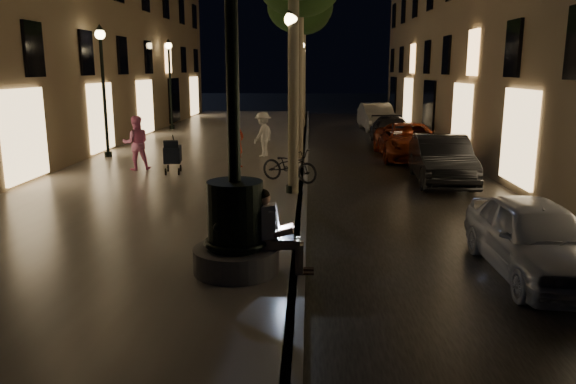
{
  "coord_description": "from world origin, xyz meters",
  "views": [
    {
      "loc": [
        0.18,
        -6.65,
        3.44
      ],
      "look_at": [
        -0.19,
        3.0,
        1.31
      ],
      "focal_mm": 35.0,
      "sensor_mm": 36.0,
      "label": 1
    }
  ],
  "objects_px": {
    "lamp_curb_b": "(298,74)",
    "fountain_lamppost": "(235,211)",
    "lamp_curb_c": "(301,73)",
    "bicycle": "(290,165)",
    "pedestrian_red": "(237,142)",
    "lamp_left_c": "(170,73)",
    "pedestrian_pink": "(136,143)",
    "tree_far": "(303,14)",
    "car_fifth": "(377,117)",
    "pedestrian_white": "(263,134)",
    "tree_third": "(300,8)",
    "lamp_curb_d": "(303,72)",
    "car_third": "(409,141)",
    "car_second": "(442,160)",
    "stroller": "(173,154)",
    "seated_man_laptop": "(274,229)",
    "lamp_left_b": "(103,74)",
    "car_rear": "(392,131)",
    "car_front": "(535,238)"
  },
  "relations": [
    {
      "from": "tree_far",
      "to": "car_third",
      "type": "relative_size",
      "value": 1.52
    },
    {
      "from": "tree_third",
      "to": "lamp_curb_d",
      "type": "bearing_deg",
      "value": 90.0
    },
    {
      "from": "lamp_curb_c",
      "to": "pedestrian_white",
      "type": "distance_m",
      "value": 9.97
    },
    {
      "from": "lamp_curb_b",
      "to": "car_third",
      "type": "bearing_deg",
      "value": -10.49
    },
    {
      "from": "car_rear",
      "to": "pedestrian_pink",
      "type": "distance_m",
      "value": 12.59
    },
    {
      "from": "lamp_curb_c",
      "to": "bicycle",
      "type": "bearing_deg",
      "value": -90.39
    },
    {
      "from": "lamp_curb_b",
      "to": "car_fifth",
      "type": "distance_m",
      "value": 10.92
    },
    {
      "from": "car_second",
      "to": "fountain_lamppost",
      "type": "bearing_deg",
      "value": -118.16
    },
    {
      "from": "fountain_lamppost",
      "to": "pedestrian_red",
      "type": "height_order",
      "value": "fountain_lamppost"
    },
    {
      "from": "seated_man_laptop",
      "to": "car_rear",
      "type": "relative_size",
      "value": 0.32
    },
    {
      "from": "car_third",
      "to": "car_second",
      "type": "bearing_deg",
      "value": -88.25
    },
    {
      "from": "tree_far",
      "to": "stroller",
      "type": "xyz_separation_m",
      "value": [
        -3.9,
        -15.34,
        -5.63
      ]
    },
    {
      "from": "lamp_curb_c",
      "to": "bicycle",
      "type": "xyz_separation_m",
      "value": [
        -0.1,
        -14.52,
        -2.55
      ]
    },
    {
      "from": "stroller",
      "to": "lamp_curb_d",
      "type": "bearing_deg",
      "value": 71.73
    },
    {
      "from": "lamp_left_c",
      "to": "car_second",
      "type": "relative_size",
      "value": 1.09
    },
    {
      "from": "seated_man_laptop",
      "to": "lamp_curb_d",
      "type": "distance_m",
      "value": 30.09
    },
    {
      "from": "car_second",
      "to": "lamp_curb_b",
      "type": "bearing_deg",
      "value": 132.62
    },
    {
      "from": "tree_third",
      "to": "pedestrian_white",
      "type": "xyz_separation_m",
      "value": [
        -1.28,
        -5.64,
        -5.1
      ]
    },
    {
      "from": "tree_far",
      "to": "car_fifth",
      "type": "bearing_deg",
      "value": -3.67
    },
    {
      "from": "car_rear",
      "to": "car_second",
      "type": "bearing_deg",
      "value": -88.58
    },
    {
      "from": "tree_third",
      "to": "lamp_curb_d",
      "type": "xyz_separation_m",
      "value": [
        0.0,
        12.0,
        -2.9
      ]
    },
    {
      "from": "car_rear",
      "to": "stroller",
      "type": "bearing_deg",
      "value": -132.31
    },
    {
      "from": "car_fifth",
      "to": "pedestrian_white",
      "type": "height_order",
      "value": "pedestrian_white"
    },
    {
      "from": "car_second",
      "to": "pedestrian_red",
      "type": "height_order",
      "value": "pedestrian_red"
    },
    {
      "from": "seated_man_laptop",
      "to": "lamp_curb_b",
      "type": "distance_m",
      "value": 14.19
    },
    {
      "from": "car_front",
      "to": "car_second",
      "type": "distance_m",
      "value": 7.88
    },
    {
      "from": "lamp_curb_d",
      "to": "bicycle",
      "type": "distance_m",
      "value": 22.66
    },
    {
      "from": "tree_third",
      "to": "stroller",
      "type": "distance_m",
      "value": 11.41
    },
    {
      "from": "fountain_lamppost",
      "to": "lamp_curb_d",
      "type": "bearing_deg",
      "value": 88.66
    },
    {
      "from": "pedestrian_pink",
      "to": "car_fifth",
      "type": "bearing_deg",
      "value": -143.93
    },
    {
      "from": "pedestrian_white",
      "to": "car_fifth",
      "type": "bearing_deg",
      "value": -179.36
    },
    {
      "from": "fountain_lamppost",
      "to": "stroller",
      "type": "height_order",
      "value": "fountain_lamppost"
    },
    {
      "from": "lamp_curb_c",
      "to": "pedestrian_red",
      "type": "xyz_separation_m",
      "value": [
        -1.94,
        -12.18,
        -2.17
      ]
    },
    {
      "from": "stroller",
      "to": "car_rear",
      "type": "height_order",
      "value": "stroller"
    },
    {
      "from": "tree_third",
      "to": "car_fifth",
      "type": "xyz_separation_m",
      "value": [
        4.3,
        5.73,
        -5.38
      ]
    },
    {
      "from": "seated_man_laptop",
      "to": "lamp_left_b",
      "type": "distance_m",
      "value": 14.09
    },
    {
      "from": "lamp_left_c",
      "to": "pedestrian_pink",
      "type": "distance_m",
      "value": 13.08
    },
    {
      "from": "lamp_left_b",
      "to": "car_fifth",
      "type": "relative_size",
      "value": 1.05
    },
    {
      "from": "fountain_lamppost",
      "to": "lamp_left_c",
      "type": "bearing_deg",
      "value": 106.22
    },
    {
      "from": "bicycle",
      "to": "pedestrian_red",
      "type": "bearing_deg",
      "value": 67.67
    },
    {
      "from": "pedestrian_pink",
      "to": "car_front",
      "type": "bearing_deg",
      "value": 116.6
    },
    {
      "from": "fountain_lamppost",
      "to": "bicycle",
      "type": "bearing_deg",
      "value": 85.42
    },
    {
      "from": "bicycle",
      "to": "fountain_lamppost",
      "type": "bearing_deg",
      "value": -155.11
    },
    {
      "from": "lamp_curb_d",
      "to": "tree_far",
      "type": "bearing_deg",
      "value": -89.24
    },
    {
      "from": "car_third",
      "to": "bicycle",
      "type": "distance_m",
      "value": 7.24
    },
    {
      "from": "car_fifth",
      "to": "pedestrian_white",
      "type": "bearing_deg",
      "value": -119.73
    },
    {
      "from": "lamp_left_c",
      "to": "car_third",
      "type": "relative_size",
      "value": 0.97
    },
    {
      "from": "lamp_left_b",
      "to": "car_front",
      "type": "xyz_separation_m",
      "value": [
        11.4,
        -11.44,
        -2.58
      ]
    },
    {
      "from": "lamp_curb_b",
      "to": "fountain_lamppost",
      "type": "bearing_deg",
      "value": -92.86
    },
    {
      "from": "seated_man_laptop",
      "to": "pedestrian_white",
      "type": "distance_m",
      "value": 12.42
    }
  ]
}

